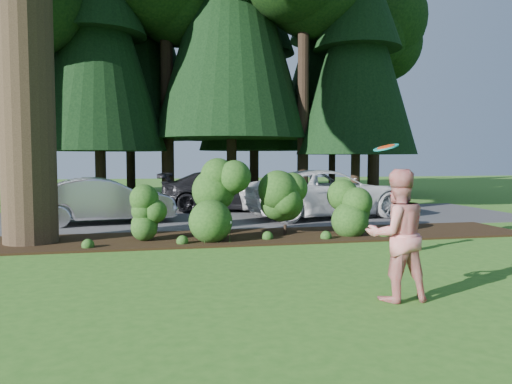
{
  "coord_description": "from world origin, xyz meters",
  "views": [
    {
      "loc": [
        -1.81,
        -9.14,
        2.06
      ],
      "look_at": [
        0.43,
        1.47,
        1.3
      ],
      "focal_mm": 35.0,
      "sensor_mm": 36.0,
      "label": 1
    }
  ],
  "objects_px": {
    "car_silver_wagon": "(104,201)",
    "child": "(402,228)",
    "adult": "(397,235)",
    "frisbee": "(386,147)",
    "car_white_suv": "(327,193)",
    "car_dark_suv": "(228,191)"
  },
  "relations": [
    {
      "from": "car_silver_wagon",
      "to": "child",
      "type": "distance_m",
      "value": 9.05
    },
    {
      "from": "adult",
      "to": "car_silver_wagon",
      "type": "bearing_deg",
      "value": -61.87
    },
    {
      "from": "child",
      "to": "frisbee",
      "type": "bearing_deg",
      "value": -64.33
    },
    {
      "from": "car_white_suv",
      "to": "child",
      "type": "height_order",
      "value": "car_white_suv"
    },
    {
      "from": "car_silver_wagon",
      "to": "child",
      "type": "xyz_separation_m",
      "value": [
        6.69,
        -6.1,
        -0.19
      ]
    },
    {
      "from": "car_silver_wagon",
      "to": "frisbee",
      "type": "height_order",
      "value": "frisbee"
    },
    {
      "from": "car_dark_suv",
      "to": "frisbee",
      "type": "distance_m",
      "value": 9.06
    },
    {
      "from": "car_silver_wagon",
      "to": "child",
      "type": "relative_size",
      "value": 3.94
    },
    {
      "from": "car_white_suv",
      "to": "child",
      "type": "xyz_separation_m",
      "value": [
        -0.59,
        -6.27,
        -0.29
      ]
    },
    {
      "from": "car_white_suv",
      "to": "car_dark_suv",
      "type": "xyz_separation_m",
      "value": [
        -3.0,
        2.68,
        -0.06
      ]
    },
    {
      "from": "car_dark_suv",
      "to": "adult",
      "type": "xyz_separation_m",
      "value": [
        0.57,
        -12.22,
        0.18
      ]
    },
    {
      "from": "frisbee",
      "to": "child",
      "type": "bearing_deg",
      "value": -45.45
    },
    {
      "from": "car_white_suv",
      "to": "frisbee",
      "type": "height_order",
      "value": "frisbee"
    },
    {
      "from": "car_dark_suv",
      "to": "child",
      "type": "relative_size",
      "value": 4.74
    },
    {
      "from": "car_silver_wagon",
      "to": "frisbee",
      "type": "bearing_deg",
      "value": -140.66
    },
    {
      "from": "car_dark_suv",
      "to": "frisbee",
      "type": "relative_size",
      "value": 9.24
    },
    {
      "from": "child",
      "to": "frisbee",
      "type": "xyz_separation_m",
      "value": [
        -0.27,
        0.27,
        1.73
      ]
    },
    {
      "from": "car_silver_wagon",
      "to": "car_white_suv",
      "type": "relative_size",
      "value": 0.74
    },
    {
      "from": "car_dark_suv",
      "to": "car_silver_wagon",
      "type": "bearing_deg",
      "value": 134.05
    },
    {
      "from": "car_silver_wagon",
      "to": "car_dark_suv",
      "type": "relative_size",
      "value": 0.83
    },
    {
      "from": "car_dark_suv",
      "to": "adult",
      "type": "height_order",
      "value": "adult"
    },
    {
      "from": "adult",
      "to": "frisbee",
      "type": "height_order",
      "value": "frisbee"
    }
  ]
}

